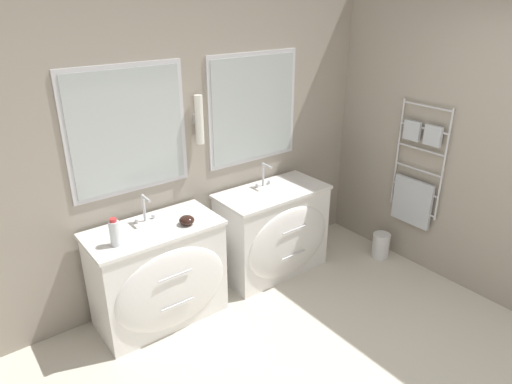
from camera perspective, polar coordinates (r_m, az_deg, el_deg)
wall_back at (r=4.00m, az=-5.69°, el=6.38°), size 4.90×0.15×2.60m
wall_right at (r=4.35m, az=23.52°, el=5.65°), size 0.13×4.44×2.60m
vanity_left at (r=3.77m, az=-11.95°, el=-10.05°), size 1.03×0.59×0.84m
vanity_right at (r=4.31m, az=2.28°, el=-4.94°), size 1.03×0.59×0.84m
faucet_left at (r=3.65m, az=-13.73°, el=-2.03°), size 0.17×0.14×0.23m
faucet_right at (r=4.20m, az=1.04°, el=2.15°), size 0.17×0.14×0.23m
toiletry_bottle at (r=3.38m, az=-17.24°, el=-4.89°), size 0.08×0.08×0.21m
amenity_bowl at (r=3.58m, az=-8.65°, el=-3.51°), size 0.12×0.12×0.07m
waste_bin at (r=4.85m, az=15.34°, el=-6.39°), size 0.18×0.18×0.26m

